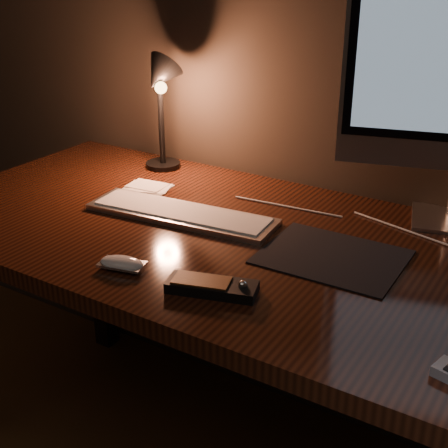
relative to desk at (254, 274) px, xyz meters
The scene contains 8 objects.
desk is the anchor object (origin of this frame).
keyboard 0.23m from the desk, 163.76° to the right, with size 0.47×0.13×0.02m, color silver.
mousepad 0.26m from the desk, 14.87° to the right, with size 0.29×0.23×0.00m, color black.
mouse 0.37m from the desk, 110.35° to the right, with size 0.09×0.05×0.02m, color white.
media_remote 0.35m from the desk, 75.22° to the right, with size 0.18×0.11×0.03m.
papers 0.39m from the desk, behind, with size 0.12×0.08×0.01m, color white.
desk_lamp 0.57m from the desk, 155.13° to the left, with size 0.15×0.17×0.34m.
cable 0.24m from the desk, 40.32° to the left, with size 0.00×0.00×0.55m, color white.
Camera 1 is at (0.64, 0.77, 1.34)m, focal length 50.00 mm.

